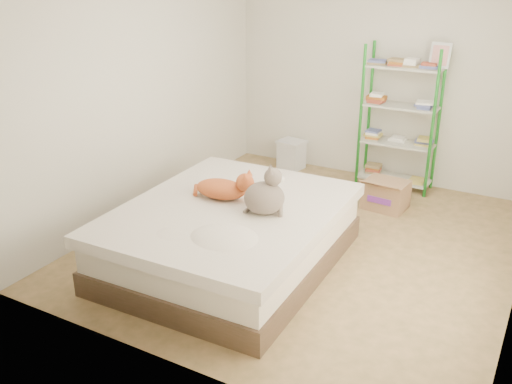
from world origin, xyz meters
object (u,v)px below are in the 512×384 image
Objects in this scene: grey_cat at (264,191)px; cardboard_box at (386,194)px; white_bin at (291,154)px; orange_cat at (221,187)px; shelf_unit at (400,117)px; bed at (230,236)px.

grey_cat is 2.04m from cardboard_box.
cardboard_box is 1.28× the size of white_bin.
grey_cat is (0.51, -0.11, 0.10)m from orange_cat.
orange_cat is 2.64m from shelf_unit.
bed is 5.91× the size of white_bin.
shelf_unit reaches higher than bed.
bed is at bearing -109.14° from cardboard_box.
bed is 0.45m from orange_cat.
orange_cat is (-0.18, 0.14, 0.39)m from bed.
orange_cat is at bearing -79.53° from white_bin.
cardboard_box is at bearing -43.72° from grey_cat.
shelf_unit reaches higher than orange_cat.
grey_cat reaches higher than bed.
orange_cat reaches higher than white_bin.
orange_cat reaches higher than bed.
grey_cat is at bearing -99.34° from shelf_unit.
white_bin is (-0.63, 2.57, -0.09)m from bed.
cardboard_box is (0.53, 1.88, -0.61)m from grey_cat.
cardboard_box is (1.04, 1.77, -0.51)m from orange_cat.
cardboard_box is at bearing 52.23° from orange_cat.
shelf_unit is (0.93, 2.46, 0.20)m from orange_cat.
white_bin is at bearing -178.71° from shelf_unit.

